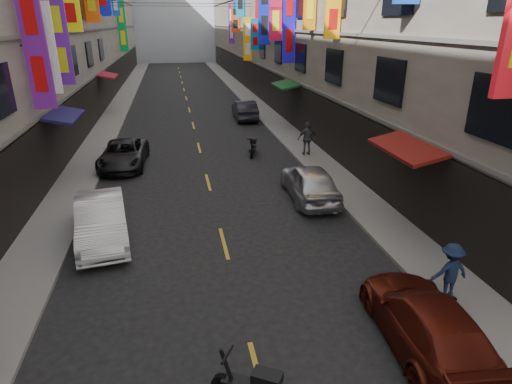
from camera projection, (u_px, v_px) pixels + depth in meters
name	position (u px, v px, depth m)	size (l,w,h in m)	color
sidewalk_left	(116.00, 112.00, 35.18)	(2.00, 90.00, 0.12)	slate
sidewalk_right	(258.00, 107.00, 37.31)	(2.00, 90.00, 0.12)	slate
street_awnings	(175.00, 111.00, 20.34)	(13.99, 35.20, 0.41)	#134A25
lane_markings	(191.00, 117.00, 33.53)	(0.12, 80.20, 0.01)	gold
scooter_far_right	(253.00, 147.00, 23.82)	(0.74, 1.76, 1.14)	black
car_left_mid	(101.00, 220.00, 14.35)	(1.56, 4.48, 1.47)	white
car_left_far	(124.00, 154.00, 21.83)	(2.15, 4.67, 1.30)	black
car_right_near	(427.00, 323.00, 9.56)	(1.85, 4.55, 1.32)	#58180F
car_right_mid	(310.00, 182.00, 17.76)	(1.76, 4.37, 1.49)	silver
car_right_far	(245.00, 110.00, 32.48)	(1.52, 4.35, 1.43)	#2B2A32
pedestrian_rnear	(450.00, 271.00, 11.09)	(1.01, 0.52, 1.57)	#16213E
pedestrian_rfar	(307.00, 138.00, 23.24)	(1.07, 0.61, 1.83)	#525355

